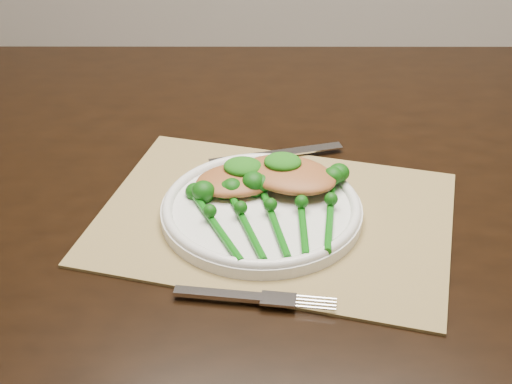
# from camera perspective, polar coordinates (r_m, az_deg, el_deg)

# --- Properties ---
(dining_table) EXTENTS (1.70, 1.10, 0.75)m
(dining_table) POSITION_cam_1_polar(r_m,az_deg,el_deg) (1.26, 2.91, -12.35)
(dining_table) COLOR black
(dining_table) RESTS_ON ground
(placemat) EXTENTS (0.48, 0.38, 0.00)m
(placemat) POSITION_cam_1_polar(r_m,az_deg,el_deg) (0.91, 1.52, -2.00)
(placemat) COLOR olive
(placemat) RESTS_ON dining_table
(dinner_plate) EXTENTS (0.26, 0.26, 0.02)m
(dinner_plate) POSITION_cam_1_polar(r_m,az_deg,el_deg) (0.91, 0.44, -1.33)
(dinner_plate) COLOR white
(dinner_plate) RESTS_ON placemat
(knife) EXTENTS (0.19, 0.09, 0.01)m
(knife) POSITION_cam_1_polar(r_m,az_deg,el_deg) (1.03, 0.60, 2.91)
(knife) COLOR silver
(knife) RESTS_ON placemat
(fork) EXTENTS (0.18, 0.02, 0.01)m
(fork) POSITION_cam_1_polar(r_m,az_deg,el_deg) (0.78, 0.73, -8.52)
(fork) COLOR silver
(fork) RESTS_ON placemat
(chicken_fillet_left) EXTENTS (0.14, 0.12, 0.02)m
(chicken_fillet_left) POSITION_cam_1_polar(r_m,az_deg,el_deg) (0.94, -1.40, 0.99)
(chicken_fillet_left) COLOR #A45F2F
(chicken_fillet_left) RESTS_ON dinner_plate
(chicken_fillet_right) EXTENTS (0.15, 0.12, 0.03)m
(chicken_fillet_right) POSITION_cam_1_polar(r_m,az_deg,el_deg) (0.93, 2.66, 1.42)
(chicken_fillet_right) COLOR #A45F2F
(chicken_fillet_right) RESTS_ON dinner_plate
(pesto_dollop_left) EXTENTS (0.05, 0.04, 0.02)m
(pesto_dollop_left) POSITION_cam_1_polar(r_m,az_deg,el_deg) (0.94, -1.06, 2.04)
(pesto_dollop_left) COLOR #0F4C0A
(pesto_dollop_left) RESTS_ON chicken_fillet_left
(pesto_dollop_right) EXTENTS (0.05, 0.04, 0.02)m
(pesto_dollop_right) POSITION_cam_1_polar(r_m,az_deg,el_deg) (0.93, 2.16, 2.43)
(pesto_dollop_right) COLOR #0F4C0A
(pesto_dollop_right) RESTS_ON chicken_fillet_right
(broccolini_bundle) EXTENTS (0.21, 0.22, 0.04)m
(broccolini_bundle) POSITION_cam_1_polar(r_m,az_deg,el_deg) (0.87, 1.46, -2.35)
(broccolini_bundle) COLOR #0B570B
(broccolini_bundle) RESTS_ON dinner_plate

